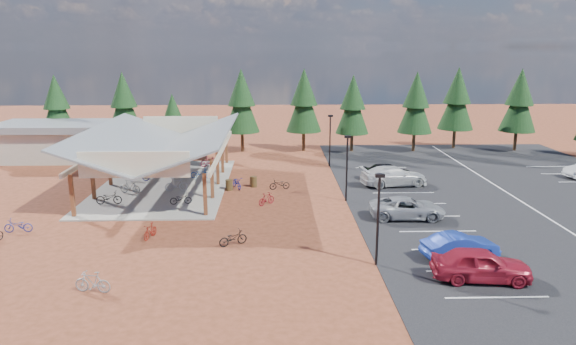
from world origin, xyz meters
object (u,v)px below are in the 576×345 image
Objects in this scene: bike_7 at (209,162)px; bike_5 at (176,184)px; bike_12 at (233,238)px; bike_13 at (92,282)px; bike_2 at (139,176)px; outbuilding at (52,140)px; bike_6 at (200,173)px; car_4 at (388,171)px; car_1 at (460,246)px; bike_4 at (181,199)px; bike_14 at (237,183)px; car_3 at (394,176)px; bike_pavilion at (162,142)px; lamp_post_0 at (378,213)px; bike_1 at (130,187)px; lamp_post_1 at (347,164)px; bike_16 at (280,184)px; trash_bin_1 at (254,182)px; bike_3 at (154,168)px; car_0 at (481,264)px; lamp_post_2 at (330,137)px; bike_11 at (150,231)px; bike_15 at (267,199)px; trash_bin_0 at (229,185)px; bike_10 at (18,226)px; car_2 at (407,208)px; bike_0 at (109,198)px.

bike_5 is at bearing 166.95° from bike_7.
bike_13 is at bearing 105.49° from bike_12.
outbuilding is at bearing 48.53° from bike_2.
car_4 reaches higher than bike_6.
car_1 is at bearing -145.80° from bike_7.
bike_14 is (3.89, 4.72, -0.03)m from bike_4.
bike_6 is (5.29, 0.85, -0.04)m from bike_2.
bike_12 is 18.42m from car_3.
car_3 is 2.03m from car_4.
bike_pavilion is at bearing 39.53° from car_1.
bike_2 is at bearing 97.72° from bike_6.
bike_4 is at bearing 138.39° from lamp_post_0.
bike_1 reaches higher than bike_14.
car_4 is at bearing -67.29° from bike_12.
bike_16 is (-5.10, 3.46, -2.52)m from lamp_post_1.
trash_bin_1 is at bearing -28.28° from outbuilding.
car_0 is at bearing -146.76° from bike_3.
lamp_post_2 is at bearing -89.87° from bike_7.
bike_11 and bike_15 have the same top height.
trash_bin_0 is 0.48× the size of bike_2.
bike_10 is at bearing 109.46° from bike_4.
bike_4 is 3.81m from bike_5.
bike_6 is (-12.22, 19.05, -2.42)m from lamp_post_0.
bike_11 is (3.55, -16.75, -0.12)m from bike_3.
trash_bin_0 is at bearing 122.30° from bike_10.
bike_2 is 1.07× the size of bike_7.
car_0 is 0.86× the size of car_3.
bike_4 is 0.31× the size of car_2.
bike_12 is 12.85m from bike_14.
car_4 is at bearing 110.52° from bike_10.
trash_bin_0 is at bearing 85.36° from bike_11.
lamp_post_2 is 18.13m from bike_4.
car_4 is at bearing -99.60° from bike_15.
bike_12 is at bearing 147.50° from car_4.
trash_bin_0 is at bearing -137.48° from bike_3.
bike_2 is (0.49, 6.83, -0.00)m from bike_0.
bike_12 is at bearing -63.53° from bike_pavilion.
bike_16 is at bearing 35.99° from car_0.
car_0 is at bearing -133.11° from bike_2.
bike_1 is at bearing 132.37° from bike_6.
bike_1 is at bearing 87.19° from car_3.
trash_bin_1 is 0.48× the size of bike_2.
bike_7 reaches higher than bike_2.
bike_11 is at bearing 161.70° from lamp_post_0.
lamp_post_2 is 17.27m from bike_3.
bike_4 is at bearing -45.71° from outbuilding.
bike_14 is at bearing -30.79° from outbuilding.
outbuilding is at bearing 29.66° from bike_0.
bike_0 reaches higher than bike_12.
bike_pavilion is 8.41m from trash_bin_1.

